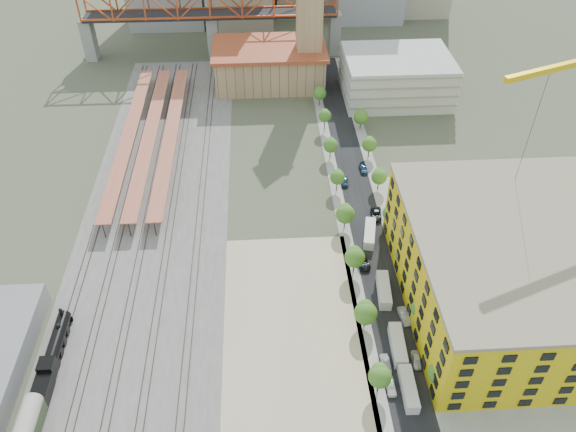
{
  "coord_description": "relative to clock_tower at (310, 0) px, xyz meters",
  "views": [
    {
      "loc": [
        -9.21,
        -96.23,
        91.2
      ],
      "look_at": [
        -3.62,
        -1.37,
        10.0
      ],
      "focal_mm": 35.0,
      "sensor_mm": 36.0,
      "label": 1
    }
  ],
  "objects": [
    {
      "name": "ground",
      "position": [
        -8.0,
        -79.99,
        -28.7
      ],
      "size": [
        400.0,
        400.0,
        0.0
      ],
      "primitive_type": "plane",
      "color": "#474C38",
      "rests_on": "ground"
    },
    {
      "name": "ballast_strip",
      "position": [
        -44.0,
        -62.49,
        -28.67
      ],
      "size": [
        36.0,
        165.0,
        0.06
      ],
      "primitive_type": "cube",
      "color": "#605E59",
      "rests_on": "ground"
    },
    {
      "name": "dirt_lot",
      "position": [
        -12.0,
        -111.49,
        -28.67
      ],
      "size": [
        28.0,
        67.0,
        0.06
      ],
      "primitive_type": "cube",
      "color": "tan",
      "rests_on": "ground"
    },
    {
      "name": "street_asphalt",
      "position": [
        8.0,
        -64.99,
        -28.67
      ],
      "size": [
        12.0,
        170.0,
        0.06
      ],
      "primitive_type": "cube",
      "color": "black",
      "rests_on": "ground"
    },
    {
      "name": "sidewalk_west",
      "position": [
        2.5,
        -64.99,
        -28.68
      ],
      "size": [
        3.0,
        170.0,
        0.04
      ],
      "primitive_type": "cube",
      "color": "gray",
      "rests_on": "ground"
    },
    {
      "name": "sidewalk_east",
      "position": [
        13.5,
        -64.99,
        -28.68
      ],
      "size": [
        3.0,
        170.0,
        0.04
      ],
      "primitive_type": "cube",
      "color": "gray",
      "rests_on": "ground"
    },
    {
      "name": "construction_pad",
      "position": [
        37.0,
        -99.99,
        -28.67
      ],
      "size": [
        50.0,
        90.0,
        0.06
      ],
      "primitive_type": "cube",
      "color": "gray",
      "rests_on": "ground"
    },
    {
      "name": "rail_tracks",
      "position": [
        -45.8,
        -62.49,
        -28.55
      ],
      "size": [
        26.56,
        160.0,
        0.18
      ],
      "color": "#382B23",
      "rests_on": "ground"
    },
    {
      "name": "platform_canopies",
      "position": [
        -49.0,
        -34.99,
        -24.7
      ],
      "size": [
        16.0,
        80.0,
        4.12
      ],
      "color": "#BA6547",
      "rests_on": "ground"
    },
    {
      "name": "station_hall",
      "position": [
        -13.0,
        2.01,
        -22.03
      ],
      "size": [
        38.0,
        24.0,
        13.1
      ],
      "color": "tan",
      "rests_on": "ground"
    },
    {
      "name": "clock_tower",
      "position": [
        0.0,
        0.0,
        0.0
      ],
      "size": [
        12.0,
        12.0,
        52.0
      ],
      "color": "tan",
      "rests_on": "ground"
    },
    {
      "name": "parking_garage",
      "position": [
        28.0,
        -9.99,
        -21.7
      ],
      "size": [
        34.0,
        26.0,
        14.0
      ],
      "primitive_type": "cube",
      "color": "silver",
      "rests_on": "ground"
    },
    {
      "name": "truss_bridge",
      "position": [
        -33.0,
        25.01,
        -9.83
      ],
      "size": [
        94.0,
        9.6,
        25.6
      ],
      "color": "gray",
      "rests_on": "ground"
    },
    {
      "name": "construction_building",
      "position": [
        34.0,
        -99.99,
        -19.29
      ],
      "size": [
        44.6,
        50.6,
        18.8
      ],
      "color": "gold",
      "rests_on": "ground"
    },
    {
      "name": "street_trees",
      "position": [
        8.0,
        -74.99,
        -28.7
      ],
      "size": [
        15.4,
        124.4,
        8.0
      ],
      "color": "#336C20",
      "rests_on": "ground"
    },
    {
      "name": "distant_hills",
      "position": [
        37.28,
        180.01,
        -108.23
      ],
      "size": [
        647.0,
        264.0,
        227.0
      ],
      "color": "#4C6B59",
      "rests_on": "ground"
    },
    {
      "name": "locomotive",
      "position": [
        -58.0,
        -109.95,
        -26.63
      ],
      "size": [
        2.87,
        22.16,
        5.54
      ],
      "color": "black",
      "rests_on": "ground"
    },
    {
      "name": "site_trailer_a",
      "position": [
        8.0,
        -120.67,
        -27.47
      ],
      "size": [
        2.62,
        9.05,
        2.46
      ],
      "primitive_type": "cube",
      "rotation": [
        0.0,
        0.0,
        -0.03
      ],
      "color": "silver",
      "rests_on": "ground"
    },
    {
      "name": "site_trailer_b",
      "position": [
        8.0,
        -111.09,
        -27.41
      ],
      "size": [
        3.0,
        9.55,
        2.58
      ],
      "primitive_type": "cube",
      "rotation": [
        0.0,
        0.0,
        -0.06
      ],
      "color": "silver",
      "rests_on": "ground"
    },
    {
      "name": "site_trailer_c",
      "position": [
        8.0,
        -96.76,
        -27.41
      ],
      "size": [
        3.31,
        9.59,
        2.58
      ],
      "primitive_type": "cube",
      "rotation": [
        0.0,
        0.0,
        -0.09
      ],
      "color": "silver",
      "rests_on": "ground"
    },
    {
      "name": "site_trailer_d",
      "position": [
        8.0,
        -78.77,
        -27.43
      ],
      "size": [
        4.41,
        9.58,
        2.54
      ],
      "primitive_type": "cube",
      "rotation": [
        0.0,
        0.0,
        -0.22
      ],
      "color": "silver",
      "rests_on": "ground"
    },
    {
      "name": "car_0",
      "position": [
        5.0,
        -119.67,
        -27.97
      ],
      "size": [
        1.77,
        4.3,
        1.46
      ],
      "primitive_type": "imported",
      "rotation": [
        0.0,
        0.0,
        0.01
      ],
      "color": "white",
      "rests_on": "ground"
    },
    {
      "name": "car_1",
      "position": [
        5.0,
        -114.78,
        -28.0
      ],
      "size": [
        1.62,
        4.3,
        1.4
      ],
      "primitive_type": "imported",
      "rotation": [
        0.0,
        0.0,
        0.03
      ],
      "color": "gray",
      "rests_on": "ground"
    },
    {
      "name": "car_2",
      "position": [
        5.0,
        -87.52,
        -27.92
      ],
      "size": [
        3.25,
        5.87,
        1.55
      ],
      "primitive_type": "imported",
      "rotation": [
        0.0,
        0.0,
        0.12
      ],
      "color": "black",
      "rests_on": "ground"
    },
    {
      "name": "car_3",
      "position": [
        5.0,
        -57.19,
        -28.03
      ],
      "size": [
        2.22,
        4.72,
        1.33
      ],
      "primitive_type": "imported",
      "rotation": [
        0.0,
        0.0,
        -0.08
      ],
      "color": "navy",
      "rests_on": "ground"
    },
    {
      "name": "car_4",
      "position": [
        11.0,
        -114.3,
        -27.99
      ],
      "size": [
        1.9,
        4.24,
        1.42
      ],
      "primitive_type": "imported",
      "rotation": [
        0.0,
        0.0,
        -0.06
      ],
      "color": "silver",
      "rests_on": "ground"
    },
    {
      "name": "car_5",
      "position": [
        11.0,
        -103.66,
        -27.91
      ],
      "size": [
        2.28,
        4.98,
        1.58
      ],
      "primitive_type": "imported",
      "rotation": [
        0.0,
        0.0,
        0.13
      ],
      "color": "#AAABB0",
      "rests_on": "ground"
    },
    {
      "name": "car_6",
      "position": [
        11.0,
        -71.23,
        -27.93
      ],
      "size": [
        3.27,
        5.83,
        1.54
      ],
      "primitive_type": "imported",
      "rotation": [
        0.0,
        0.0,
        -0.13
      ],
      "color": "black",
      "rests_on": "ground"
    },
    {
      "name": "car_7",
      "position": [
        11.0,
        -51.65,
        -28.01
      ],
      "size": [
        2.06,
        4.79,
        1.37
      ],
      "primitive_type": "imported",
      "rotation": [
        0.0,
        0.0,
        0.03
      ],
      "color": "navy",
      "rests_on": "ground"
    }
  ]
}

